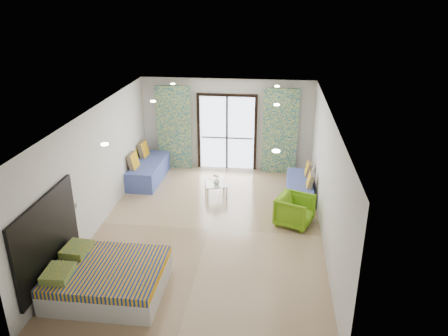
# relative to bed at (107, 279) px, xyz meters

# --- Properties ---
(floor) EXTENTS (5.00, 7.50, 0.01)m
(floor) POSITION_rel_bed_xyz_m (1.48, 2.39, -0.28)
(floor) COLOR #947758
(floor) RESTS_ON ground
(ceiling) EXTENTS (5.00, 7.50, 0.01)m
(ceiling) POSITION_rel_bed_xyz_m (1.48, 2.39, 2.42)
(ceiling) COLOR silver
(ceiling) RESTS_ON ground
(wall_back) EXTENTS (5.00, 0.01, 2.70)m
(wall_back) POSITION_rel_bed_xyz_m (1.48, 6.14, 1.07)
(wall_back) COLOR silver
(wall_back) RESTS_ON ground
(wall_front) EXTENTS (5.00, 0.01, 2.70)m
(wall_front) POSITION_rel_bed_xyz_m (1.48, -1.36, 1.07)
(wall_front) COLOR silver
(wall_front) RESTS_ON ground
(wall_left) EXTENTS (0.01, 7.50, 2.70)m
(wall_left) POSITION_rel_bed_xyz_m (-1.02, 2.39, 1.07)
(wall_left) COLOR silver
(wall_left) RESTS_ON ground
(wall_right) EXTENTS (0.01, 7.50, 2.70)m
(wall_right) POSITION_rel_bed_xyz_m (3.98, 2.39, 1.07)
(wall_right) COLOR silver
(wall_right) RESTS_ON ground
(balcony_door) EXTENTS (1.76, 0.08, 2.28)m
(balcony_door) POSITION_rel_bed_xyz_m (1.48, 6.11, 0.98)
(balcony_door) COLOR black
(balcony_door) RESTS_ON floor
(balcony_rail) EXTENTS (1.52, 0.03, 0.04)m
(balcony_rail) POSITION_rel_bed_xyz_m (1.48, 6.12, 0.67)
(balcony_rail) COLOR #595451
(balcony_rail) RESTS_ON balcony_door
(curtain_left) EXTENTS (1.00, 0.10, 2.50)m
(curtain_left) POSITION_rel_bed_xyz_m (-0.07, 5.96, 0.97)
(curtain_left) COLOR white
(curtain_left) RESTS_ON floor
(curtain_right) EXTENTS (1.00, 0.10, 2.50)m
(curtain_right) POSITION_rel_bed_xyz_m (3.03, 5.96, 0.97)
(curtain_right) COLOR white
(curtain_right) RESTS_ON floor
(downlight_a) EXTENTS (0.12, 0.12, 0.02)m
(downlight_a) POSITION_rel_bed_xyz_m (0.08, 0.39, 2.39)
(downlight_a) COLOR #FFE0B2
(downlight_a) RESTS_ON ceiling
(downlight_b) EXTENTS (0.12, 0.12, 0.02)m
(downlight_b) POSITION_rel_bed_xyz_m (2.88, 0.39, 2.39)
(downlight_b) COLOR #FFE0B2
(downlight_b) RESTS_ON ceiling
(downlight_c) EXTENTS (0.12, 0.12, 0.02)m
(downlight_c) POSITION_rel_bed_xyz_m (0.08, 3.39, 2.39)
(downlight_c) COLOR #FFE0B2
(downlight_c) RESTS_ON ceiling
(downlight_d) EXTENTS (0.12, 0.12, 0.02)m
(downlight_d) POSITION_rel_bed_xyz_m (2.88, 3.39, 2.39)
(downlight_d) COLOR #FFE0B2
(downlight_d) RESTS_ON ceiling
(downlight_e) EXTENTS (0.12, 0.12, 0.02)m
(downlight_e) POSITION_rel_bed_xyz_m (0.08, 5.39, 2.39)
(downlight_e) COLOR #FFE0B2
(downlight_e) RESTS_ON ceiling
(downlight_f) EXTENTS (0.12, 0.12, 0.02)m
(downlight_f) POSITION_rel_bed_xyz_m (2.88, 5.39, 2.39)
(downlight_f) COLOR #FFE0B2
(downlight_f) RESTS_ON ceiling
(headboard) EXTENTS (0.06, 2.10, 1.50)m
(headboard) POSITION_rel_bed_xyz_m (-0.98, 0.00, 0.77)
(headboard) COLOR black
(headboard) RESTS_ON floor
(switch_plate) EXTENTS (0.02, 0.10, 0.10)m
(switch_plate) POSITION_rel_bed_xyz_m (-0.99, 1.25, 0.77)
(switch_plate) COLOR silver
(switch_plate) RESTS_ON wall_left
(bed) EXTENTS (1.95, 1.59, 0.67)m
(bed) POSITION_rel_bed_xyz_m (0.00, 0.00, 0.00)
(bed) COLOR silver
(bed) RESTS_ON floor
(daybed_left) EXTENTS (0.79, 1.96, 0.96)m
(daybed_left) POSITION_rel_bed_xyz_m (-0.64, 4.95, 0.02)
(daybed_left) COLOR #4658A7
(daybed_left) RESTS_ON floor
(daybed_right) EXTENTS (0.64, 1.64, 0.81)m
(daybed_right) POSITION_rel_bed_xyz_m (3.59, 4.40, -0.03)
(daybed_right) COLOR #4658A7
(daybed_right) RESTS_ON floor
(coffee_table) EXTENTS (0.69, 0.69, 0.64)m
(coffee_table) POSITION_rel_bed_xyz_m (1.41, 4.09, 0.05)
(coffee_table) COLOR silver
(coffee_table) RESTS_ON floor
(vase) EXTENTS (0.18, 0.19, 0.16)m
(vase) POSITION_rel_bed_xyz_m (1.43, 4.04, 0.17)
(vase) COLOR white
(vase) RESTS_ON coffee_table
(armchair) EXTENTS (0.94, 0.97, 0.78)m
(armchair) POSITION_rel_bed_xyz_m (3.39, 2.85, 0.11)
(armchair) COLOR #66A014
(armchair) RESTS_ON floor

